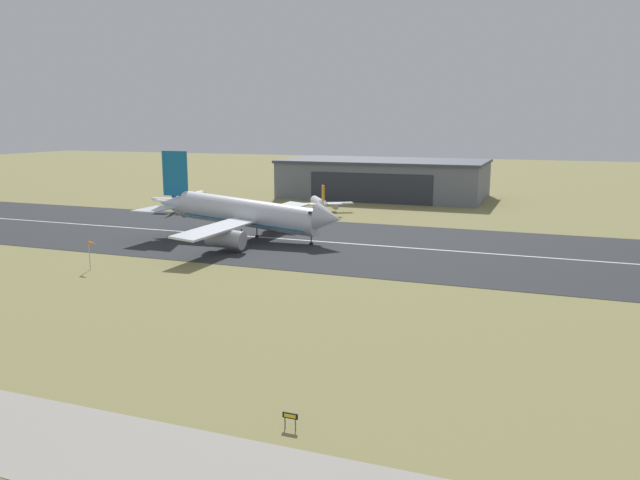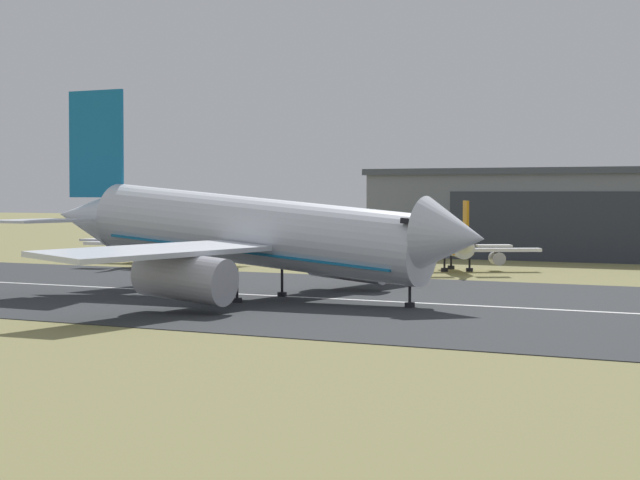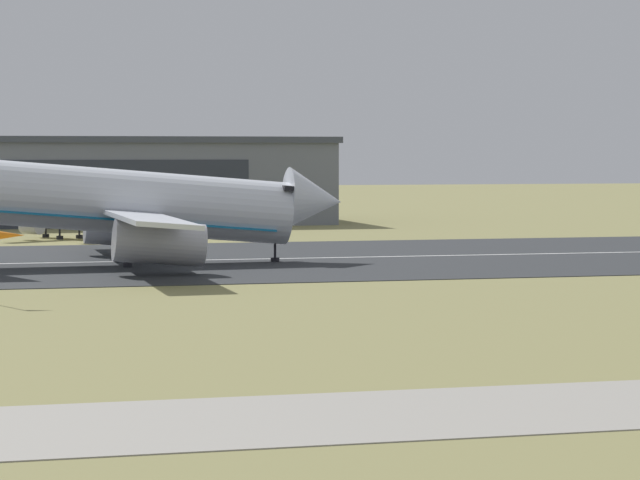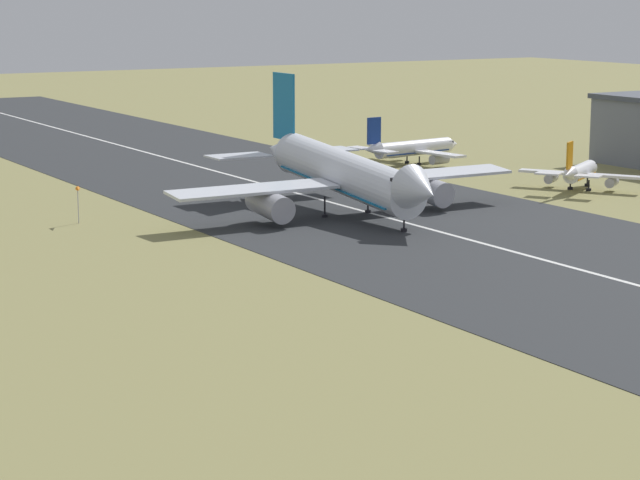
# 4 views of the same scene
# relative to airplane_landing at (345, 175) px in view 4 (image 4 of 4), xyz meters

# --- Properties ---
(ground_plane) EXTENTS (749.21, 749.21, 0.00)m
(ground_plane) POSITION_rel_airplane_landing_xyz_m (26.79, -48.77, -5.68)
(ground_plane) COLOR olive
(runway_strip) EXTENTS (509.21, 53.57, 0.06)m
(runway_strip) POSITION_rel_airplane_landing_xyz_m (26.79, 3.71, -5.65)
(runway_strip) COLOR #2B2D30
(runway_strip) RESTS_ON ground_plane
(runway_centreline) EXTENTS (458.28, 0.70, 0.01)m
(runway_centreline) POSITION_rel_airplane_landing_xyz_m (26.79, 3.71, -5.61)
(runway_centreline) COLOR silver
(runway_centreline) RESTS_ON runway_strip
(airplane_landing) EXTENTS (44.41, 53.38, 18.86)m
(airplane_landing) POSITION_rel_airplane_landing_xyz_m (0.00, 0.00, 0.00)
(airplane_landing) COLOR silver
(airplane_landing) RESTS_ON ground_plane
(airplane_parked_west) EXTENTS (17.86, 16.89, 8.38)m
(airplane_parked_west) POSITION_rel_airplane_landing_xyz_m (-0.23, 43.80, -2.82)
(airplane_parked_west) COLOR white
(airplane_parked_west) RESTS_ON ground_plane
(airplane_parked_east) EXTENTS (23.95, 23.02, 9.16)m
(airplane_parked_east) POSITION_rel_airplane_landing_xyz_m (-39.25, 38.79, -2.76)
(airplane_parked_east) COLOR white
(airplane_parked_east) RESTS_ON ground_plane
(windsock_pole) EXTENTS (2.06, 1.03, 5.09)m
(windsock_pole) POSITION_rel_airplane_landing_xyz_m (-11.63, -34.73, -1.19)
(windsock_pole) COLOR #B7B7BC
(windsock_pole) RESTS_ON ground_plane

